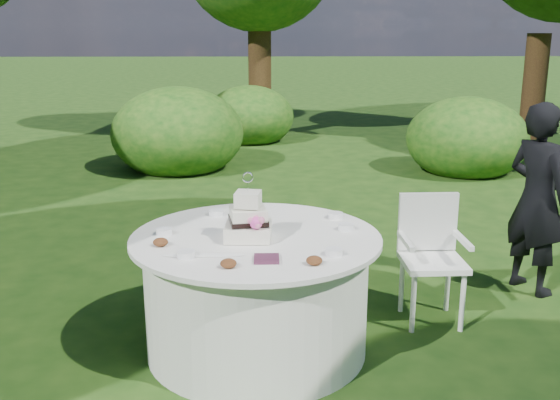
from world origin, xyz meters
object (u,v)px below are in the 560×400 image
(chair, at_px, (431,248))
(guest, at_px, (537,199))
(table, at_px, (256,293))
(napkins, at_px, (267,259))
(cake, at_px, (248,221))

(chair, bearing_deg, guest, 27.24)
(guest, xyz_separation_m, chair, (-0.93, -0.48, -0.23))
(table, bearing_deg, napkins, -81.52)
(napkins, distance_m, table, 0.59)
(guest, height_order, table, guest)
(napkins, height_order, chair, chair)
(guest, xyz_separation_m, table, (-2.15, -0.94, -0.36))
(napkins, relative_size, guest, 0.09)
(table, height_order, chair, chair)
(napkins, relative_size, cake, 0.34)
(cake, bearing_deg, table, 50.75)
(napkins, xyz_separation_m, cake, (-0.11, 0.38, 0.10))
(table, relative_size, cake, 3.76)
(napkins, xyz_separation_m, chair, (1.16, 0.90, -0.26))
(guest, distance_m, cake, 2.41)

